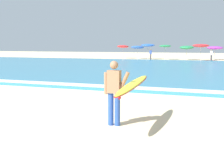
# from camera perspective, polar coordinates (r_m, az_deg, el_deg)

# --- Properties ---
(ground_plane) EXTENTS (160.00, 160.00, 0.00)m
(ground_plane) POSITION_cam_1_polar(r_m,az_deg,el_deg) (8.48, -17.66, -9.13)
(ground_plane) COLOR beige
(sea) EXTENTS (120.00, 28.00, 0.14)m
(sea) POSITION_cam_1_polar(r_m,az_deg,el_deg) (27.10, 9.66, 1.26)
(sea) COLOR teal
(sea) RESTS_ON ground
(surf_foam) EXTENTS (120.00, 0.96, 0.01)m
(surf_foam) POSITION_cam_1_polar(r_m,az_deg,el_deg) (14.23, -0.70, -2.33)
(surf_foam) COLOR white
(surf_foam) RESTS_ON sea
(surfer_with_board) EXTENTS (1.00, 3.00, 1.73)m
(surfer_with_board) POSITION_cam_1_polar(r_m,az_deg,el_deg) (7.65, 2.35, -2.52)
(surfer_with_board) COLOR #284CA3
(surfer_with_board) RESTS_ON ground
(beach_umbrella_0) EXTENTS (1.90, 1.93, 2.22)m
(beach_umbrella_0) POSITION_cam_1_polar(r_m,az_deg,el_deg) (47.94, 2.15, 5.47)
(beach_umbrella_0) COLOR beige
(beach_umbrella_0) RESTS_ON ground
(beach_umbrella_1) EXTENTS (2.01, 2.04, 2.13)m
(beach_umbrella_1) POSITION_cam_1_polar(r_m,az_deg,el_deg) (46.63, 4.99, 5.29)
(beach_umbrella_1) COLOR beige
(beach_umbrella_1) RESTS_ON ground
(beach_umbrella_2) EXTENTS (2.10, 2.12, 2.42)m
(beach_umbrella_2) POSITION_cam_1_polar(r_m,az_deg,el_deg) (45.44, 7.01, 5.67)
(beach_umbrella_2) COLOR beige
(beach_umbrella_2) RESTS_ON ground
(beach_umbrella_3) EXTENTS (1.82, 1.82, 2.24)m
(beach_umbrella_3) POSITION_cam_1_polar(r_m,az_deg,el_deg) (44.58, 10.32, 5.48)
(beach_umbrella_3) COLOR beige
(beach_umbrella_3) RESTS_ON ground
(beach_umbrella_4) EXTENTS (2.08, 2.10, 2.14)m
(beach_umbrella_4) POSITION_cam_1_polar(r_m,az_deg,el_deg) (44.39, 14.37, 5.13)
(beach_umbrella_4) COLOR beige
(beach_umbrella_4) RESTS_ON ground
(beach_umbrella_5) EXTENTS (2.27, 2.27, 2.33)m
(beach_umbrella_5) POSITION_cam_1_polar(r_m,az_deg,el_deg) (42.75, 16.92, 5.41)
(beach_umbrella_5) COLOR beige
(beach_umbrella_5) RESTS_ON ground
(beach_umbrella_6) EXTENTS (2.27, 2.29, 2.07)m
(beach_umbrella_6) POSITION_cam_1_polar(r_m,az_deg,el_deg) (45.46, 19.43, 4.93)
(beach_umbrella_6) COLOR beige
(beach_umbrella_6) RESTS_ON ground
(beachgoer_near_row_left) EXTENTS (0.32, 0.20, 1.58)m
(beachgoer_near_row_left) POSITION_cam_1_polar(r_m,az_deg,el_deg) (44.73, 7.54, 4.00)
(beachgoer_near_row_left) COLOR #383842
(beachgoer_near_row_left) RESTS_ON ground
(beachgoer_near_row_mid) EXTENTS (0.32, 0.20, 1.58)m
(beachgoer_near_row_mid) POSITION_cam_1_polar(r_m,az_deg,el_deg) (41.72, 18.80, 3.63)
(beachgoer_near_row_mid) COLOR #383842
(beachgoer_near_row_mid) RESTS_ON ground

